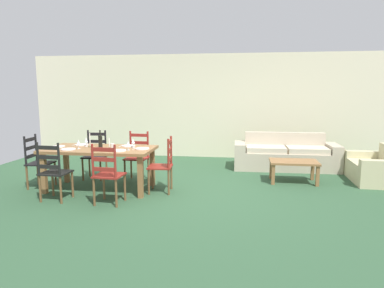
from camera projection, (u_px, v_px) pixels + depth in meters
ground_plane at (189, 192)px, 6.02m from camera, size 9.60×9.60×0.02m
wall_far at (208, 106)px, 9.04m from camera, size 9.60×0.16×2.70m
dining_table at (100, 153)px, 6.03m from camera, size 1.90×0.96×0.75m
dining_chair_near_left at (54, 172)px, 5.42m from camera, size 0.44×0.42×0.96m
dining_chair_near_right at (108, 174)px, 5.25m from camera, size 0.44×0.42×0.96m
dining_chair_far_left at (95, 155)px, 6.87m from camera, size 0.44×0.42×0.96m
dining_chair_far_right at (137, 156)px, 6.70m from camera, size 0.44×0.42×0.96m
dining_chair_head_west at (38, 162)px, 6.20m from camera, size 0.42×0.44×0.96m
dining_chair_head_east at (163, 165)px, 5.90m from camera, size 0.43×0.45×0.96m
dinner_plate_near_left at (68, 149)px, 5.83m from camera, size 0.24×0.24×0.02m
fork_near_left at (60, 149)px, 5.86m from camera, size 0.02×0.17×0.01m
dinner_plate_near_right at (119, 151)px, 5.71m from camera, size 0.24×0.24×0.02m
fork_near_right at (110, 151)px, 5.73m from camera, size 0.02×0.17×0.01m
dinner_plate_far_left at (82, 145)px, 6.32m from camera, size 0.24×0.24×0.02m
fork_far_left at (74, 145)px, 6.35m from camera, size 0.02×0.17×0.01m
dinner_plate_far_right at (129, 146)px, 6.20m from camera, size 0.24×0.24×0.02m
fork_far_right at (121, 146)px, 6.22m from camera, size 0.03×0.17×0.01m
dinner_plate_head_west at (58, 146)px, 6.13m from camera, size 0.24×0.24×0.02m
fork_head_west at (50, 147)px, 6.15m from camera, size 0.03×0.17×0.01m
dinner_plate_head_east at (142, 149)px, 5.90m from camera, size 0.24×0.24×0.02m
fork_head_east at (134, 149)px, 5.93m from camera, size 0.02×0.17×0.01m
wine_bottle at (100, 141)px, 6.00m from camera, size 0.07×0.07×0.32m
wine_glass_near_left at (78, 143)px, 5.91m from camera, size 0.06×0.06×0.16m
wine_glass_near_right at (128, 144)px, 5.78m from camera, size 0.06×0.06×0.16m
wine_glass_far_left at (86, 140)px, 6.17m from camera, size 0.06×0.06×0.16m
wine_glass_far_right at (133, 141)px, 6.05m from camera, size 0.06×0.06×0.16m
coffee_cup_primary at (113, 146)px, 5.95m from camera, size 0.07×0.07×0.09m
candle_tall at (90, 143)px, 6.05m from camera, size 0.05×0.05×0.26m
candle_short at (109, 146)px, 5.94m from camera, size 0.05×0.05×0.19m
couch at (285, 156)px, 7.76m from camera, size 2.29×0.84×0.80m
coffee_table at (294, 164)px, 6.56m from camera, size 0.90×0.56×0.42m
armchair_upholstered at (377, 169)px, 6.59m from camera, size 0.83×1.18×0.72m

